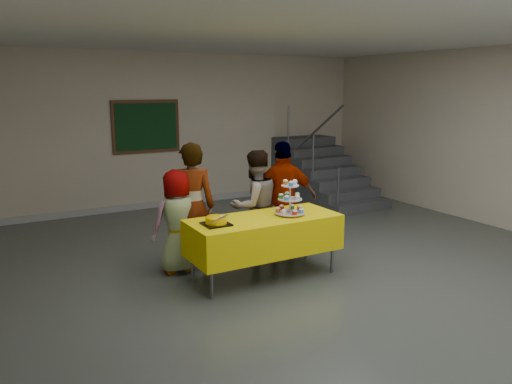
% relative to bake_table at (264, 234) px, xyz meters
% --- Properties ---
extents(room_shell, '(10.00, 10.04, 3.02)m').
position_rel_bake_table_xyz_m(room_shell, '(0.61, -0.72, 1.57)').
color(room_shell, '#4C514C').
rests_on(room_shell, ground).
extents(bake_table, '(1.88, 0.78, 0.77)m').
position_rel_bake_table_xyz_m(bake_table, '(0.00, 0.00, 0.00)').
color(bake_table, '#595960').
rests_on(bake_table, ground).
extents(cupcake_stand, '(0.38, 0.38, 0.44)m').
position_rel_bake_table_xyz_m(cupcake_stand, '(0.34, -0.05, 0.38)').
color(cupcake_stand, silver).
rests_on(cupcake_stand, bake_table).
extents(bear_cake, '(0.32, 0.36, 0.12)m').
position_rel_bake_table_xyz_m(bear_cake, '(-0.65, -0.02, 0.27)').
color(bear_cake, black).
rests_on(bear_cake, bake_table).
extents(schoolchild_a, '(0.67, 0.45, 1.33)m').
position_rel_bake_table_xyz_m(schoolchild_a, '(-0.85, 0.71, 0.11)').
color(schoolchild_a, slate).
rests_on(schoolchild_a, ground).
extents(schoolchild_b, '(0.71, 0.60, 1.66)m').
position_rel_bake_table_xyz_m(schoolchild_b, '(-0.66, 0.71, 0.27)').
color(schoolchild_b, slate).
rests_on(schoolchild_b, ground).
extents(schoolchild_c, '(0.77, 0.62, 1.51)m').
position_rel_bake_table_xyz_m(schoolchild_c, '(0.23, 0.64, 0.20)').
color(schoolchild_c, slate).
rests_on(schoolchild_c, ground).
extents(schoolchild_d, '(1.02, 0.66, 1.61)m').
position_rel_bake_table_xyz_m(schoolchild_d, '(0.66, 0.59, 0.25)').
color(schoolchild_d, slate).
rests_on(schoolchild_d, ground).
extents(staircase, '(1.30, 2.40, 2.04)m').
position_rel_bake_table_xyz_m(staircase, '(3.31, 3.39, -0.07)').
color(staircase, '#424447').
rests_on(staircase, ground).
extents(noticeboard, '(1.30, 0.05, 1.00)m').
position_rel_bake_table_xyz_m(noticeboard, '(-0.14, 4.23, 1.04)').
color(noticeboard, '#472B16').
rests_on(noticeboard, ground).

